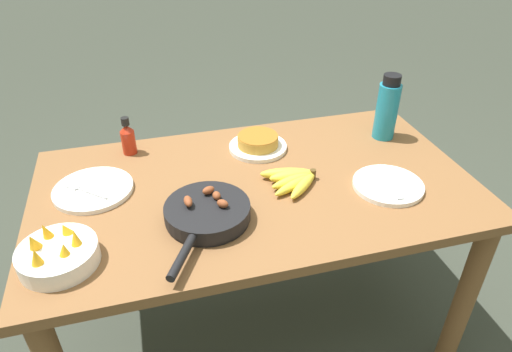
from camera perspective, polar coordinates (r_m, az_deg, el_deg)
The scene contains 10 objects.
ground_plane at distance 2.02m, azimuth 0.00°, elevation -18.21°, with size 14.00×14.00×0.00m, color #383D33.
dining_table at distance 1.58m, azimuth 0.00°, elevation -4.17°, with size 1.45×0.81×0.73m.
banana_bunch at distance 1.51m, azimuth 4.78°, elevation -0.41°, with size 0.19×0.18×0.04m.
skillet at distance 1.35m, azimuth -6.15°, elevation -4.62°, with size 0.27×0.38×0.08m.
frittata_plate_center at distance 1.70m, azimuth 0.24°, elevation 4.11°, with size 0.21×0.21×0.06m.
empty_plate_near_front at distance 1.56m, azimuth -19.68°, elevation -1.61°, with size 0.25×0.25×0.02m.
empty_plate_far_left at distance 1.56m, azimuth 16.18°, elevation -1.10°, with size 0.23×0.23×0.02m.
fruit_bowl_mango at distance 1.31m, azimuth -23.56°, elevation -8.94°, with size 0.21×0.21×0.11m.
water_bottle at distance 1.81m, azimuth 16.07°, elevation 8.11°, with size 0.08×0.08×0.25m.
hot_sauce_bottle at distance 1.72m, azimuth -15.71°, elevation 4.61°, with size 0.05×0.05×0.14m.
Camera 1 is at (-0.33, -1.20, 1.59)m, focal length 32.00 mm.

